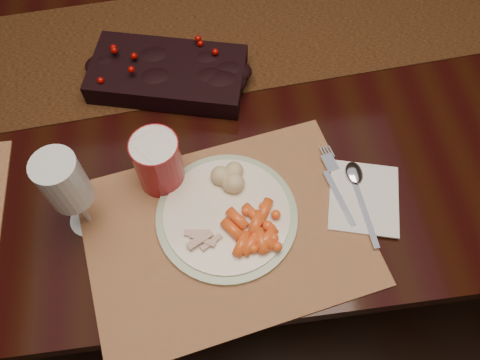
{
  "coord_description": "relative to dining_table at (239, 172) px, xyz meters",
  "views": [
    {
      "loc": [
        -0.08,
        -0.66,
        1.53
      ],
      "look_at": [
        -0.03,
        -0.26,
        0.8
      ],
      "focal_mm": 35.0,
      "sensor_mm": 36.0,
      "label": 1
    }
  ],
  "objects": [
    {
      "name": "dining_table",
      "position": [
        0.0,
        0.0,
        0.0
      ],
      "size": [
        1.8,
        1.0,
        0.75
      ],
      "primitive_type": "cube",
      "color": "black",
      "rests_on": "floor"
    },
    {
      "name": "wine_glass",
      "position": [
        -0.31,
        -0.28,
        0.47
      ],
      "size": [
        0.08,
        0.08,
        0.2
      ],
      "primitive_type": null,
      "rotation": [
        0.0,
        0.0,
        -0.22
      ],
      "color": "white",
      "rests_on": "dining_table"
    },
    {
      "name": "dinner_plate",
      "position": [
        -0.06,
        -0.31,
        0.39
      ],
      "size": [
        0.31,
        0.31,
        0.01
      ],
      "primitive_type": "cylinder",
      "rotation": [
        0.0,
        0.0,
        -0.25
      ],
      "color": "white",
      "rests_on": "placemat_main"
    },
    {
      "name": "spoon",
      "position": [
        0.19,
        -0.31,
        0.39
      ],
      "size": [
        0.04,
        0.16,
        0.0
      ],
      "primitive_type": null,
      "rotation": [
        0.0,
        0.0,
        0.05
      ],
      "color": "#AAACBD",
      "rests_on": "napkin"
    },
    {
      "name": "centerpiece",
      "position": [
        -0.15,
        0.03,
        0.41
      ],
      "size": [
        0.35,
        0.24,
        0.06
      ],
      "primitive_type": null,
      "rotation": [
        0.0,
        0.0,
        -0.26
      ],
      "color": "black",
      "rests_on": "table_runner"
    },
    {
      "name": "floor",
      "position": [
        0.0,
        0.0,
        -0.38
      ],
      "size": [
        5.0,
        5.0,
        0.0
      ],
      "primitive_type": "plane",
      "color": "black",
      "rests_on": "ground"
    },
    {
      "name": "mashed_potatoes",
      "position": [
        -0.06,
        -0.24,
        0.41
      ],
      "size": [
        0.09,
        0.08,
        0.04
      ],
      "primitive_type": null,
      "rotation": [
        0.0,
        0.0,
        -0.26
      ],
      "color": "#F0E29A",
      "rests_on": "dinner_plate"
    },
    {
      "name": "placemat_main",
      "position": [
        -0.07,
        -0.33,
        0.38
      ],
      "size": [
        0.55,
        0.44,
        0.0
      ],
      "primitive_type": "cube",
      "rotation": [
        0.0,
        0.0,
        0.18
      ],
      "color": "brown",
      "rests_on": "dining_table"
    },
    {
      "name": "napkin",
      "position": [
        0.19,
        -0.3,
        0.38
      ],
      "size": [
        0.16,
        0.18,
        0.01
      ],
      "primitive_type": "cube",
      "rotation": [
        0.0,
        0.0,
        -0.27
      ],
      "color": "white",
      "rests_on": "placemat_main"
    },
    {
      "name": "red_cup",
      "position": [
        -0.17,
        -0.21,
        0.44
      ],
      "size": [
        0.1,
        0.1,
        0.12
      ],
      "primitive_type": "cylinder",
      "rotation": [
        0.0,
        0.0,
        -0.16
      ],
      "color": "maroon",
      "rests_on": "placemat_main"
    },
    {
      "name": "turkey_shreds",
      "position": [
        -0.11,
        -0.35,
        0.4
      ],
      "size": [
        0.07,
        0.06,
        0.01
      ],
      "primitive_type": null,
      "rotation": [
        0.0,
        0.0,
        0.12
      ],
      "color": "#B49F97",
      "rests_on": "dinner_plate"
    },
    {
      "name": "table_runner",
      "position": [
        -0.05,
        0.14,
        0.38
      ],
      "size": [
        1.68,
        0.47,
        0.0
      ],
      "primitive_type": "cube",
      "rotation": [
        0.0,
        0.0,
        0.08
      ],
      "color": "#2F1C06",
      "rests_on": "dining_table"
    },
    {
      "name": "fork",
      "position": [
        0.15,
        -0.28,
        0.39
      ],
      "size": [
        0.05,
        0.15,
        0.0
      ],
      "primitive_type": null,
      "rotation": [
        0.0,
        0.0,
        0.21
      ],
      "color": "white",
      "rests_on": "napkin"
    },
    {
      "name": "baby_carrots",
      "position": [
        -0.02,
        -0.34,
        0.4
      ],
      "size": [
        0.11,
        0.09,
        0.02
      ],
      "primitive_type": null,
      "rotation": [
        0.0,
        0.0,
        0.11
      ],
      "color": "#FF5B1E",
      "rests_on": "dinner_plate"
    }
  ]
}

